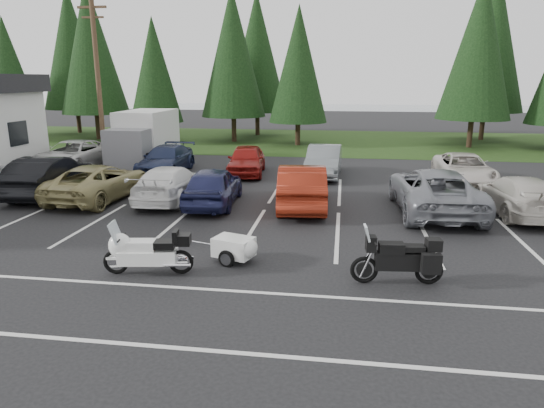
{
  "coord_description": "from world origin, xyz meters",
  "views": [
    {
      "loc": [
        3.27,
        -13.42,
        4.69
      ],
      "look_at": [
        1.37,
        -0.5,
        1.3
      ],
      "focal_mm": 32.0,
      "sensor_mm": 36.0,
      "label": 1
    }
  ],
  "objects_px": {
    "car_far_0": "(73,155)",
    "cargo_trailer": "(234,249)",
    "car_near_2": "(99,182)",
    "car_near_4": "(213,186)",
    "car_near_3": "(170,183)",
    "car_far_2": "(246,160)",
    "car_near_5": "(302,186)",
    "car_near_6": "(434,191)",
    "car_far_3": "(324,161)",
    "utility_pole": "(98,78)",
    "adventure_motorcycle": "(398,254)",
    "car_far_1": "(166,160)",
    "box_truck": "(141,138)",
    "touring_motorcycle": "(147,248)",
    "car_near_1": "(49,176)",
    "car_far_4": "(464,169)",
    "car_near_7": "(519,195)"
  },
  "relations": [
    {
      "from": "car_near_3",
      "to": "car_far_2",
      "type": "height_order",
      "value": "car_far_2"
    },
    {
      "from": "car_near_3",
      "to": "car_near_2",
      "type": "bearing_deg",
      "value": 3.53
    },
    {
      "from": "car_far_0",
      "to": "cargo_trailer",
      "type": "distance_m",
      "value": 16.58
    },
    {
      "from": "adventure_motorcycle",
      "to": "car_far_4",
      "type": "bearing_deg",
      "value": 64.95
    },
    {
      "from": "utility_pole",
      "to": "car_far_3",
      "type": "bearing_deg",
      "value": -7.86
    },
    {
      "from": "car_near_5",
      "to": "car_far_4",
      "type": "distance_m",
      "value": 8.81
    },
    {
      "from": "car_near_1",
      "to": "car_near_4",
      "type": "relative_size",
      "value": 1.14
    },
    {
      "from": "car_far_1",
      "to": "car_near_2",
      "type": "bearing_deg",
      "value": -96.47
    },
    {
      "from": "car_near_2",
      "to": "car_far_1",
      "type": "height_order",
      "value": "car_near_2"
    },
    {
      "from": "utility_pole",
      "to": "adventure_motorcycle",
      "type": "relative_size",
      "value": 3.77
    },
    {
      "from": "car_near_6",
      "to": "touring_motorcycle",
      "type": "height_order",
      "value": "car_near_6"
    },
    {
      "from": "car_far_2",
      "to": "car_far_4",
      "type": "distance_m",
      "value": 10.32
    },
    {
      "from": "car_far_3",
      "to": "utility_pole",
      "type": "bearing_deg",
      "value": 173.87
    },
    {
      "from": "box_truck",
      "to": "adventure_motorcycle",
      "type": "height_order",
      "value": "box_truck"
    },
    {
      "from": "car_near_5",
      "to": "car_near_2",
      "type": "bearing_deg",
      "value": -5.24
    },
    {
      "from": "box_truck",
      "to": "car_far_1",
      "type": "relative_size",
      "value": 1.18
    },
    {
      "from": "car_near_3",
      "to": "box_truck",
      "type": "bearing_deg",
      "value": -61.13
    },
    {
      "from": "utility_pole",
      "to": "car_near_3",
      "type": "distance_m",
      "value": 10.82
    },
    {
      "from": "car_near_4",
      "to": "touring_motorcycle",
      "type": "bearing_deg",
      "value": 87.95
    },
    {
      "from": "touring_motorcycle",
      "to": "cargo_trailer",
      "type": "bearing_deg",
      "value": 21.9
    },
    {
      "from": "car_near_5",
      "to": "car_far_1",
      "type": "height_order",
      "value": "car_near_5"
    },
    {
      "from": "box_truck",
      "to": "car_near_3",
      "type": "relative_size",
      "value": 1.18
    },
    {
      "from": "box_truck",
      "to": "car_near_4",
      "type": "height_order",
      "value": "box_truck"
    },
    {
      "from": "car_near_6",
      "to": "car_far_1",
      "type": "bearing_deg",
      "value": -27.51
    },
    {
      "from": "car_near_1",
      "to": "car_far_0",
      "type": "bearing_deg",
      "value": -73.77
    },
    {
      "from": "car_far_2",
      "to": "adventure_motorcycle",
      "type": "distance_m",
      "value": 14.09
    },
    {
      "from": "car_far_3",
      "to": "car_near_7",
      "type": "bearing_deg",
      "value": -38.49
    },
    {
      "from": "touring_motorcycle",
      "to": "cargo_trailer",
      "type": "relative_size",
      "value": 1.69
    },
    {
      "from": "car_near_4",
      "to": "car_near_1",
      "type": "bearing_deg",
      "value": -8.17
    },
    {
      "from": "car_near_2",
      "to": "car_near_4",
      "type": "distance_m",
      "value": 4.75
    },
    {
      "from": "car_far_1",
      "to": "car_far_3",
      "type": "distance_m",
      "value": 7.98
    },
    {
      "from": "car_near_3",
      "to": "touring_motorcycle",
      "type": "height_order",
      "value": "car_near_3"
    },
    {
      "from": "car_near_5",
      "to": "car_far_1",
      "type": "distance_m",
      "value": 9.36
    },
    {
      "from": "car_near_2",
      "to": "touring_motorcycle",
      "type": "bearing_deg",
      "value": 128.97
    },
    {
      "from": "car_near_2",
      "to": "touring_motorcycle",
      "type": "distance_m",
      "value": 8.56
    },
    {
      "from": "car_far_4",
      "to": "touring_motorcycle",
      "type": "height_order",
      "value": "touring_motorcycle"
    },
    {
      "from": "car_near_3",
      "to": "car_far_4",
      "type": "height_order",
      "value": "car_near_3"
    },
    {
      "from": "car_far_0",
      "to": "car_far_3",
      "type": "distance_m",
      "value": 13.29
    },
    {
      "from": "car_near_4",
      "to": "car_far_4",
      "type": "xyz_separation_m",
      "value": [
        10.34,
        5.56,
        -0.07
      ]
    },
    {
      "from": "box_truck",
      "to": "car_far_2",
      "type": "height_order",
      "value": "box_truck"
    },
    {
      "from": "car_near_1",
      "to": "car_far_3",
      "type": "distance_m",
      "value": 12.42
    },
    {
      "from": "car_near_4",
      "to": "box_truck",
      "type": "bearing_deg",
      "value": -56.32
    },
    {
      "from": "car_near_3",
      "to": "car_near_6",
      "type": "bearing_deg",
      "value": 177.56
    },
    {
      "from": "car_near_7",
      "to": "car_far_0",
      "type": "relative_size",
      "value": 0.89
    },
    {
      "from": "car_near_5",
      "to": "car_near_6",
      "type": "relative_size",
      "value": 0.85
    },
    {
      "from": "car_far_1",
      "to": "touring_motorcycle",
      "type": "xyz_separation_m",
      "value": [
        4.23,
        -12.68,
        -0.01
      ]
    },
    {
      "from": "car_far_2",
      "to": "car_far_3",
      "type": "relative_size",
      "value": 0.94
    },
    {
      "from": "box_truck",
      "to": "car_far_3",
      "type": "xyz_separation_m",
      "value": [
        10.37,
        -2.21,
        -0.7
      ]
    },
    {
      "from": "car_far_4",
      "to": "adventure_motorcycle",
      "type": "bearing_deg",
      "value": -108.97
    },
    {
      "from": "adventure_motorcycle",
      "to": "box_truck",
      "type": "bearing_deg",
      "value": 124.13
    }
  ]
}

